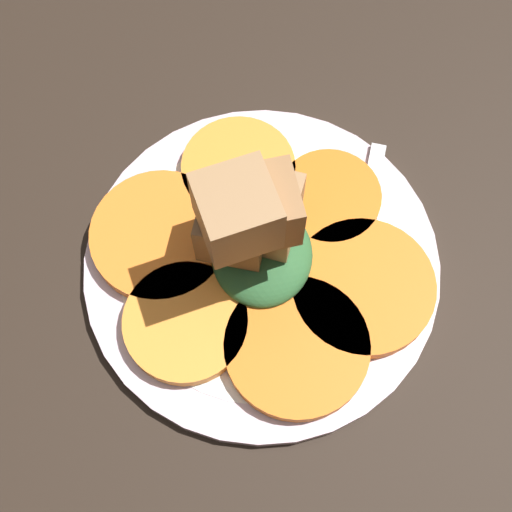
# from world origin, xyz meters

# --- Properties ---
(table_slab) EXTENTS (1.20, 1.20, 0.02)m
(table_slab) POSITION_xyz_m (0.00, 0.00, 0.01)
(table_slab) COLOR black
(table_slab) RESTS_ON ground
(plate) EXTENTS (0.25, 0.25, 0.01)m
(plate) POSITION_xyz_m (0.00, 0.00, 0.03)
(plate) COLOR silver
(plate) RESTS_ON table_slab
(carrot_slice_0) EXTENTS (0.10, 0.10, 0.01)m
(carrot_slice_0) POSITION_xyz_m (-0.02, -0.07, 0.04)
(carrot_slice_0) COLOR orange
(carrot_slice_0) RESTS_ON plate
(carrot_slice_1) EXTENTS (0.07, 0.07, 0.01)m
(carrot_slice_1) POSITION_xyz_m (0.05, -0.05, 0.04)
(carrot_slice_1) COLOR orange
(carrot_slice_1) RESTS_ON plate
(carrot_slice_2) EXTENTS (0.08, 0.08, 0.01)m
(carrot_slice_2) POSITION_xyz_m (0.07, 0.02, 0.04)
(carrot_slice_2) COLOR orange
(carrot_slice_2) RESTS_ON plate
(carrot_slice_3) EXTENTS (0.10, 0.10, 0.01)m
(carrot_slice_3) POSITION_xyz_m (0.02, 0.07, 0.04)
(carrot_slice_3) COLOR orange
(carrot_slice_3) RESTS_ON plate
(carrot_slice_4) EXTENTS (0.08, 0.08, 0.01)m
(carrot_slice_4) POSITION_xyz_m (-0.05, 0.05, 0.04)
(carrot_slice_4) COLOR orange
(carrot_slice_4) RESTS_ON plate
(carrot_slice_5) EXTENTS (0.10, 0.10, 0.01)m
(carrot_slice_5) POSITION_xyz_m (-0.06, -0.02, 0.04)
(carrot_slice_5) COLOR orange
(carrot_slice_5) RESTS_ON plate
(center_pile) EXTENTS (0.08, 0.08, 0.11)m
(center_pile) POSITION_xyz_m (0.01, 0.01, 0.08)
(center_pile) COLOR #2D6033
(center_pile) RESTS_ON plate
(fork) EXTENTS (0.18, 0.05, 0.00)m
(fork) POSITION_xyz_m (-0.00, -0.07, 0.03)
(fork) COLOR silver
(fork) RESTS_ON plate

